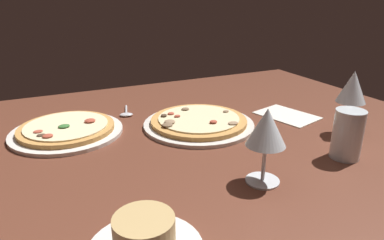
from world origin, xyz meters
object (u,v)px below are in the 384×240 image
at_px(ramekin_on_saucer, 145,240).
at_px(water_glass, 347,137).
at_px(spoon, 126,113).
at_px(pizza_side, 67,130).
at_px(paper_menu, 287,116).
at_px(wine_glass_near, 352,89).
at_px(wine_glass_far, 266,130).
at_px(pizza_main, 199,122).

distance_m(ramekin_on_saucer, water_glass, 0.53).
bearing_deg(spoon, pizza_side, 23.53).
relative_size(water_glass, paper_menu, 0.66).
bearing_deg(ramekin_on_saucer, water_glass, -168.54).
height_order(ramekin_on_saucer, wine_glass_near, wine_glass_near).
distance_m(water_glass, paper_menu, 0.29).
bearing_deg(wine_glass_far, ramekin_on_saucer, 18.80).
bearing_deg(spoon, water_glass, 127.03).
xyz_separation_m(pizza_side, wine_glass_near, (-0.68, 0.32, 0.11)).
bearing_deg(water_glass, pizza_main, -55.80).
bearing_deg(ramekin_on_saucer, pizza_side, -84.76).
height_order(pizza_main, wine_glass_near, wine_glass_near).
height_order(pizza_main, wine_glass_far, wine_glass_far).
bearing_deg(pizza_side, wine_glass_far, 127.15).
xyz_separation_m(ramekin_on_saucer, wine_glass_near, (-0.64, -0.21, 0.10)).
height_order(pizza_main, paper_menu, pizza_main).
bearing_deg(paper_menu, pizza_side, -27.94).
distance_m(wine_glass_near, paper_menu, 0.22).
height_order(pizza_main, spoon, pizza_main).
xyz_separation_m(pizza_side, spoon, (-0.19, -0.08, -0.01)).
bearing_deg(paper_menu, spoon, -41.78).
distance_m(ramekin_on_saucer, paper_menu, 0.70).
bearing_deg(wine_glass_far, wine_glass_near, -162.20).
relative_size(pizza_main, wine_glass_near, 1.83).
bearing_deg(pizza_side, spoon, -156.47).
xyz_separation_m(pizza_main, wine_glass_near, (-0.34, 0.22, 0.11)).
relative_size(pizza_main, spoon, 2.95).
relative_size(pizza_main, pizza_side, 1.06).
xyz_separation_m(ramekin_on_saucer, wine_glass_far, (-0.28, -0.10, 0.09)).
xyz_separation_m(ramekin_on_saucer, water_glass, (-0.52, -0.10, 0.03)).
distance_m(pizza_main, water_glass, 0.39).
height_order(wine_glass_near, paper_menu, wine_glass_near).
bearing_deg(wine_glass_far, pizza_main, -93.23).
bearing_deg(pizza_side, wine_glass_near, 155.01).
distance_m(wine_glass_near, water_glass, 0.17).
distance_m(pizza_main, ramekin_on_saucer, 0.52).
distance_m(pizza_side, wine_glass_near, 0.76).
xyz_separation_m(water_glass, paper_menu, (-0.07, -0.28, -0.05)).
relative_size(pizza_side, wine_glass_far, 1.88).
height_order(paper_menu, spoon, spoon).
bearing_deg(wine_glass_near, wine_glass_far, 17.80).
distance_m(wine_glass_far, paper_menu, 0.44).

